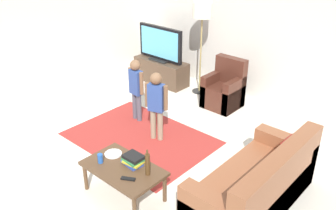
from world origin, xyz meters
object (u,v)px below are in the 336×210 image
at_px(armchair, 225,91).
at_px(bottle, 148,164).
at_px(child_near_tv, 136,85).
at_px(soda_can, 100,158).
at_px(floor_lamp, 202,15).
at_px(tv_remote, 128,179).
at_px(tv, 160,44).
at_px(book_stack, 133,160).
at_px(couch, 259,188).
at_px(coffee_table, 123,170).
at_px(child_center, 156,100).
at_px(tv_stand, 161,71).
at_px(plate, 113,154).

bearing_deg(armchair, bottle, -73.86).
height_order(child_near_tv, soda_can, child_near_tv).
relative_size(floor_lamp, tv_remote, 10.47).
height_order(tv, book_stack, tv).
relative_size(armchair, soda_can, 7.50).
xyz_separation_m(tv, book_stack, (2.17, -2.83, -0.36)).
bearing_deg(couch, coffee_table, -146.01).
bearing_deg(couch, soda_can, -147.71).
relative_size(armchair, bottle, 2.66).
relative_size(coffee_table, book_stack, 3.52).
bearing_deg(book_stack, child_center, 120.84).
xyz_separation_m(child_near_tv, book_stack, (1.36, -1.36, -0.17)).
bearing_deg(bottle, child_center, 129.47).
height_order(tv_stand, couch, couch).
bearing_deg(book_stack, soda_can, -143.77).
distance_m(child_near_tv, tv_remote, 2.23).
height_order(child_near_tv, plate, child_near_tv).
bearing_deg(soda_can, couch, 32.29).
height_order(child_center, coffee_table, child_center).
xyz_separation_m(tv_stand, tv_remote, (2.35, -3.09, 0.19)).
height_order(tv_stand, tv, tv).
bearing_deg(child_center, floor_lamp, 107.77).
relative_size(child_near_tv, plate, 4.93).
bearing_deg(bottle, tv_remote, -114.44).
bearing_deg(child_center, couch, -9.69).
bearing_deg(floor_lamp, bottle, -62.97).
height_order(book_stack, bottle, bottle).
bearing_deg(tv_stand, couch, -30.80).
bearing_deg(tv_remote, child_center, 92.42).
bearing_deg(bottle, soda_can, -159.86).
relative_size(child_center, coffee_table, 1.12).
relative_size(floor_lamp, child_center, 1.60).
relative_size(couch, tv_remote, 10.59).
relative_size(tv_stand, tv_remote, 7.06).
bearing_deg(bottle, armchair, 106.14).
bearing_deg(soda_can, tv, 120.99).
height_order(armchair, coffee_table, armchair).
xyz_separation_m(couch, armchair, (-1.84, 2.03, 0.01)).
bearing_deg(bottle, tv_stand, 130.41).
xyz_separation_m(coffee_table, bottle, (0.32, 0.10, 0.19)).
bearing_deg(child_near_tv, tv_remote, -46.26).
xyz_separation_m(tv_stand, floor_lamp, (0.90, 0.15, 1.30)).
relative_size(floor_lamp, book_stack, 6.27).
distance_m(book_stack, soda_can, 0.41).
relative_size(tv, book_stack, 3.88).
xyz_separation_m(coffee_table, plate, (-0.30, 0.10, 0.06)).
xyz_separation_m(book_stack, tv_remote, (0.17, -0.24, -0.06)).
relative_size(coffee_table, tv_remote, 5.88).
bearing_deg(floor_lamp, soda_can, -73.79).
height_order(armchair, book_stack, armchair).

